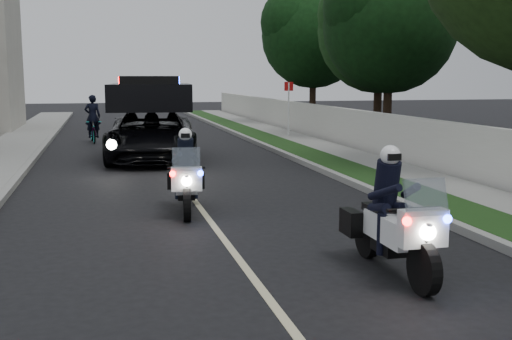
% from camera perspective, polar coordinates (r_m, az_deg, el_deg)
% --- Properties ---
extents(ground, '(120.00, 120.00, 0.00)m').
position_cam_1_polar(ground, '(8.28, 0.24, -10.45)').
color(ground, black).
rests_on(ground, ground).
extents(curb_right, '(0.20, 60.00, 0.15)m').
position_cam_1_polar(curb_right, '(18.77, 5.04, 0.43)').
color(curb_right, gray).
rests_on(curb_right, ground).
extents(grass_verge, '(1.20, 60.00, 0.16)m').
position_cam_1_polar(grass_verge, '(19.01, 7.04, 0.51)').
color(grass_verge, '#193814').
rests_on(grass_verge, ground).
extents(sidewalk_right, '(1.40, 60.00, 0.16)m').
position_cam_1_polar(sidewalk_right, '(19.50, 10.62, 0.63)').
color(sidewalk_right, gray).
rests_on(sidewalk_right, ground).
extents(property_wall, '(0.22, 60.00, 1.50)m').
position_cam_1_polar(property_wall, '(19.85, 13.30, 2.64)').
color(property_wall, beige).
rests_on(property_wall, ground).
extents(curb_left, '(0.20, 60.00, 0.15)m').
position_cam_1_polar(curb_left, '(17.93, -20.63, -0.46)').
color(curb_left, gray).
rests_on(curb_left, ground).
extents(lane_marking, '(0.12, 50.00, 0.01)m').
position_cam_1_polar(lane_marking, '(17.90, -7.49, -0.23)').
color(lane_marking, '#BFB78C').
rests_on(lane_marking, ground).
extents(police_moto_left, '(0.92, 2.04, 1.68)m').
position_cam_1_polar(police_moto_left, '(12.71, -6.31, -3.78)').
color(police_moto_left, silver).
rests_on(police_moto_left, ground).
extents(police_moto_right, '(0.73, 2.08, 1.77)m').
position_cam_1_polar(police_moto_right, '(8.96, 12.18, -9.16)').
color(police_moto_right, silver).
rests_on(police_moto_right, ground).
extents(police_suv, '(3.33, 6.21, 2.90)m').
position_cam_1_polar(police_suv, '(20.88, -9.40, 0.96)').
color(police_suv, black).
rests_on(police_suv, ground).
extents(bicycle, '(0.77, 1.78, 0.90)m').
position_cam_1_polar(bicycle, '(26.80, -14.52, 2.43)').
color(bicycle, black).
rests_on(bicycle, ground).
extents(cyclist, '(0.65, 0.44, 1.76)m').
position_cam_1_polar(cyclist, '(26.80, -14.52, 2.43)').
color(cyclist, black).
rests_on(cyclist, ground).
extents(sign_post, '(0.43, 0.43, 2.55)m').
position_cam_1_polar(sign_post, '(27.64, 2.95, 2.87)').
color(sign_post, '#B9110D').
rests_on(sign_post, ground).
extents(tree_right_c, '(5.80, 5.80, 9.23)m').
position_cam_1_polar(tree_right_c, '(27.23, 11.74, 2.62)').
color(tree_right_c, black).
rests_on(tree_right_c, ground).
extents(tree_right_d, '(7.01, 7.01, 9.06)m').
position_cam_1_polar(tree_right_d, '(28.74, 10.89, 2.94)').
color(tree_right_d, '#194115').
rests_on(tree_right_d, ground).
extents(tree_right_e, '(7.40, 7.40, 9.53)m').
position_cam_1_polar(tree_right_e, '(35.48, 5.13, 4.08)').
color(tree_right_e, black).
rests_on(tree_right_e, ground).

